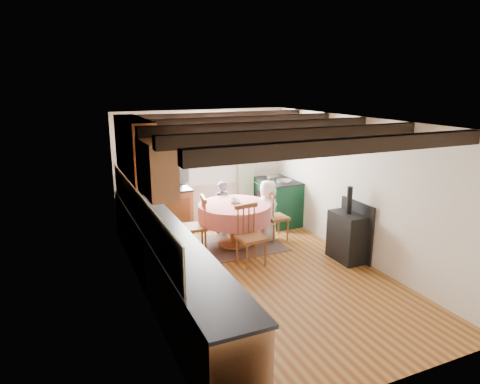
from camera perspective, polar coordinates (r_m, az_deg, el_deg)
name	(u,v)px	position (r m, az deg, el deg)	size (l,w,h in m)	color
floor	(260,274)	(6.79, 2.79, -11.03)	(3.60, 5.50, 0.00)	#9F6C2E
ceiling	(263,121)	(6.14, 3.07, 9.60)	(3.60, 5.50, 0.00)	white
wall_back	(202,168)	(8.83, -5.14, 3.25)	(3.60, 0.00, 2.40)	silver
wall_front	(395,275)	(4.24, 20.16, -10.54)	(3.60, 0.00, 2.40)	silver
wall_left	(141,216)	(5.80, -13.19, -3.18)	(0.00, 5.50, 2.40)	silver
wall_right	(358,189)	(7.32, 15.61, 0.37)	(0.00, 5.50, 2.40)	silver
beam_a	(351,146)	(4.47, 14.78, 6.06)	(3.60, 0.16, 0.16)	black
beam_b	(299,135)	(5.28, 8.01, 7.66)	(3.60, 0.16, 0.16)	black
beam_c	(262,127)	(6.15, 3.06, 8.76)	(3.60, 0.16, 0.16)	black
beam_d	(235,121)	(7.05, -0.67, 9.54)	(3.60, 0.16, 0.16)	black
beam_e	(214,117)	(7.97, -3.55, 10.12)	(3.60, 0.16, 0.16)	black
splash_left	(139,210)	(6.09, -13.55, -2.36)	(0.02, 4.50, 0.55)	beige
splash_back	(155,172)	(8.55, -11.45, 2.64)	(1.40, 0.02, 0.55)	beige
base_cabinet_left	(166,265)	(6.13, -9.98, -9.64)	(0.60, 5.30, 0.88)	#A36139
base_cabinet_back	(157,213)	(8.46, -11.10, -2.79)	(1.30, 0.60, 0.88)	#A36139
worktop_left	(166,234)	(5.96, -9.99, -5.58)	(0.64, 5.30, 0.04)	black
worktop_back	(156,191)	(8.32, -11.23, 0.20)	(1.30, 0.64, 0.04)	black
wall_cabinet_glass	(134,147)	(6.82, -14.10, 5.88)	(0.34, 1.80, 0.90)	#A36139
wall_cabinet_solid	(156,168)	(5.38, -11.23, 3.22)	(0.34, 0.90, 0.70)	#A36139
window_frame	(207,149)	(8.78, -4.55, 5.85)	(1.34, 0.03, 1.54)	white
window_pane	(206,149)	(8.78, -4.56, 5.86)	(1.20, 0.01, 1.40)	white
curtain_left	(168,177)	(8.55, -9.67, 2.04)	(0.35, 0.10, 2.10)	#ABB39B
curtain_right	(246,170)	(9.10, 0.75, 3.02)	(0.35, 0.10, 2.10)	#ABB39B
curtain_rod	(207,120)	(8.63, -4.44, 9.71)	(0.03, 0.03, 2.00)	black
wall_picture	(288,142)	(9.07, 6.45, 6.73)	(0.04, 0.50, 0.60)	gold
wall_plate	(249,141)	(9.10, 1.16, 6.85)	(0.30, 0.30, 0.02)	silver
rug	(235,245)	(7.89, -0.73, -7.17)	(1.68, 1.30, 0.01)	#4D3835
dining_table	(235,225)	(7.75, -0.74, -4.47)	(1.32, 1.32, 0.80)	#D75F70
chair_near	(251,236)	(6.93, 1.55, -5.93)	(0.43, 0.45, 1.01)	brown
chair_left	(194,225)	(7.46, -6.22, -4.45)	(0.43, 0.46, 1.01)	brown
chair_right	(277,216)	(8.06, 4.96, -3.19)	(0.41, 0.43, 0.95)	brown
aga_range	(278,201)	(9.02, 5.15, -1.22)	(0.67, 1.04, 0.96)	#0A3520
cast_iron_stove	(348,224)	(7.28, 14.35, -4.20)	(0.38, 0.64, 1.28)	black
child_far	(222,207)	(8.37, -2.49, -2.07)	(0.39, 0.25, 1.06)	#4B4F64
child_right	(267,210)	(8.03, 3.72, -2.46)	(0.56, 0.37, 1.16)	white
bowl_a	(236,202)	(7.67, -0.54, -1.35)	(0.21, 0.21, 0.05)	silver
bowl_b	(234,201)	(7.69, -0.75, -1.28)	(0.19, 0.19, 0.06)	silver
cup	(234,201)	(7.66, -0.80, -1.18)	(0.11, 0.11, 0.10)	silver
canister_tall	(141,184)	(8.33, -13.21, 1.04)	(0.13, 0.13, 0.23)	#262628
canister_wide	(162,184)	(8.34, -10.56, 1.09)	(0.17, 0.17, 0.19)	#262628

